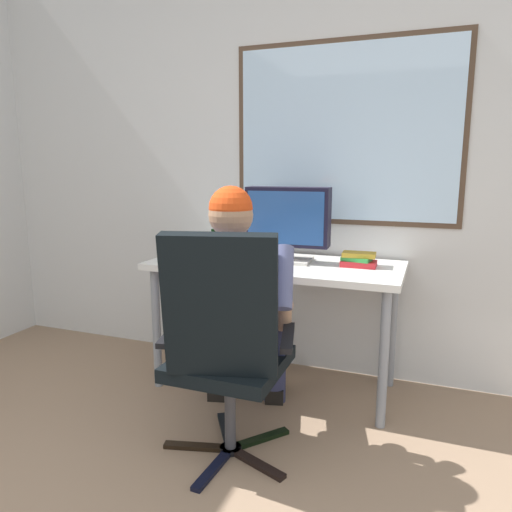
# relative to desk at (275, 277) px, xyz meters

# --- Properties ---
(wall_rear) EXTENTS (4.70, 0.08, 2.79)m
(wall_rear) POSITION_rel_desk_xyz_m (0.13, 0.37, 0.73)
(wall_rear) COLOR silver
(wall_rear) RESTS_ON ground
(desk) EXTENTS (1.41, 0.62, 0.75)m
(desk) POSITION_rel_desk_xyz_m (0.00, 0.00, 0.00)
(desk) COLOR gray
(desk) RESTS_ON ground
(office_chair) EXTENTS (0.62, 0.60, 1.04)m
(office_chair) POSITION_rel_desk_xyz_m (0.05, -0.80, -0.09)
(office_chair) COLOR black
(office_chair) RESTS_ON ground
(person_seated) EXTENTS (0.64, 0.89, 1.20)m
(person_seated) POSITION_rel_desk_xyz_m (-0.01, -0.53, -0.04)
(person_seated) COLOR #2E3050
(person_seated) RESTS_ON ground
(crt_monitor) EXTENTS (0.47, 0.23, 0.42)m
(crt_monitor) POSITION_rel_desk_xyz_m (0.06, 0.05, 0.33)
(crt_monitor) COLOR beige
(crt_monitor) RESTS_ON desk
(wine_glass) EXTENTS (0.08, 0.08, 0.14)m
(wine_glass) POSITION_rel_desk_xyz_m (-0.31, -0.14, 0.18)
(wine_glass) COLOR silver
(wine_glass) RESTS_ON desk
(desk_speaker) EXTENTS (0.08, 0.09, 0.16)m
(desk_speaker) POSITION_rel_desk_xyz_m (-0.39, 0.10, 0.16)
(desk_speaker) COLOR black
(desk_speaker) RESTS_ON desk
(book_stack) EXTENTS (0.19, 0.13, 0.08)m
(book_stack) POSITION_rel_desk_xyz_m (0.46, 0.05, 0.12)
(book_stack) COLOR red
(book_stack) RESTS_ON desk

